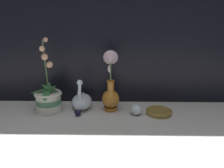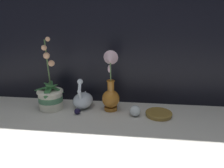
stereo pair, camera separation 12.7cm
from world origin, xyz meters
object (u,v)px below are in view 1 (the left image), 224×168
amber_dish (159,112)px  blue_vase (111,90)px  swan_figurine (82,100)px  orchid_potted_plant (48,98)px  glass_sphere (136,110)px

amber_dish → blue_vase: bearing=171.1°
swan_figurine → amber_dish: size_ratio=1.31×
orchid_potted_plant → blue_vase: (0.37, 0.02, 0.05)m
orchid_potted_plant → amber_dish: 0.65m
blue_vase → glass_sphere: (0.15, -0.06, -0.10)m
swan_figurine → glass_sphere: bearing=-15.3°
glass_sphere → amber_dish: bearing=6.8°
swan_figurine → blue_vase: size_ratio=0.54×
glass_sphere → amber_dish: 0.14m
swan_figurine → amber_dish: 0.47m
swan_figurine → glass_sphere: 0.34m
swan_figurine → glass_sphere: swan_figurine is taller
blue_vase → glass_sphere: 0.19m
swan_figurine → blue_vase: 0.20m
swan_figurine → amber_dish: (0.46, -0.07, -0.04)m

